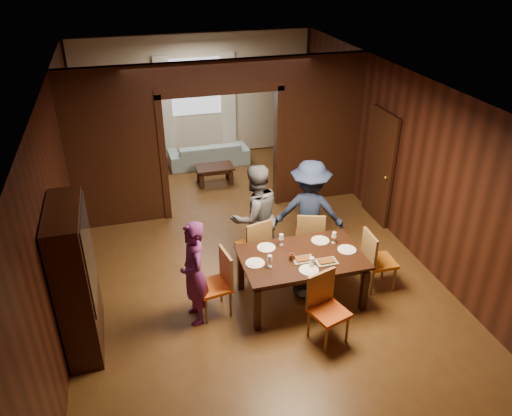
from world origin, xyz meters
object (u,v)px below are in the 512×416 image
object	(u,v)px
person_grey	(255,217)
chair_right	(380,260)
person_purple	(194,273)
chair_far_l	(253,244)
dining_table	(301,277)
hutch	(76,280)
coffee_table	(215,175)
chair_far_r	(310,236)
person_navy	(309,211)
chair_near	(329,310)
sofa	(208,153)
chair_left	(213,285)

from	to	relation	value
person_grey	chair_right	world-z (taller)	person_grey
person_purple	chair_far_l	world-z (taller)	person_purple
dining_table	chair_far_l	size ratio (longest dim) A/B	1.80
chair_far_l	hutch	xyz separation A→B (m)	(-2.54, -0.97, 0.52)
coffee_table	chair_far_r	bearing A→B (deg)	-74.85
chair_far_l	person_navy	bearing A→B (deg)	171.11
chair_near	person_navy	bearing A→B (deg)	59.85
dining_table	coffee_table	distance (m)	4.24
person_navy	chair_near	xyz separation A→B (m)	(-0.43, -1.90, -0.39)
chair_right	chair_far_r	distance (m)	1.20
sofa	chair_right	xyz separation A→B (m)	(1.61, -5.31, 0.21)
sofa	dining_table	distance (m)	5.29
person_purple	chair_left	xyz separation A→B (m)	(0.26, 0.06, -0.29)
chair_right	chair_near	distance (m)	1.47
sofa	chair_right	distance (m)	5.56
chair_left	coffee_table	bearing A→B (deg)	159.14
person_purple	chair_left	size ratio (longest dim) A/B	1.59
person_grey	chair_left	xyz separation A→B (m)	(-0.89, -1.02, -0.39)
hutch	person_grey	bearing A→B (deg)	23.22
dining_table	chair_near	size ratio (longest dim) A/B	1.80
person_purple	coffee_table	size ratio (longest dim) A/B	1.93
person_navy	coffee_table	bearing A→B (deg)	-50.44
person_grey	person_navy	xyz separation A→B (m)	(0.89, -0.05, -0.01)
dining_table	hutch	xyz separation A→B (m)	(-3.03, -0.07, 0.62)
person_grey	person_navy	size ratio (longest dim) A/B	1.01
person_purple	chair_near	xyz separation A→B (m)	(1.61, -0.88, -0.29)
dining_table	person_grey	bearing A→B (deg)	110.83
dining_table	sofa	bearing A→B (deg)	94.01
person_navy	dining_table	bearing A→B (deg)	87.41
chair_far_r	coffee_table	bearing A→B (deg)	-56.28
sofa	chair_right	bearing A→B (deg)	106.01
person_navy	hutch	distance (m)	3.68
hutch	person_purple	bearing A→B (deg)	1.87
sofa	coffee_table	xyz separation A→B (m)	(-0.06, -1.06, -0.07)
person_grey	coffee_table	size ratio (longest dim) A/B	2.20
chair_far_l	person_purple	bearing A→B (deg)	25.93
coffee_table	chair_right	size ratio (longest dim) A/B	0.82
chair_far_l	chair_near	size ratio (longest dim) A/B	1.00
person_purple	chair_far_r	distance (m)	2.23
dining_table	hutch	bearing A→B (deg)	-178.68
person_purple	coffee_table	world-z (taller)	person_purple
dining_table	coffee_table	size ratio (longest dim) A/B	2.18
sofa	hutch	bearing A→B (deg)	62.73
person_grey	sofa	size ratio (longest dim) A/B	0.95
chair_left	chair_near	world-z (taller)	same
chair_far_l	hutch	bearing A→B (deg)	6.00
chair_far_r	chair_near	distance (m)	1.83
dining_table	chair_far_l	bearing A→B (deg)	118.21
person_navy	chair_far_l	distance (m)	1.05
chair_far_l	chair_far_r	distance (m)	0.95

